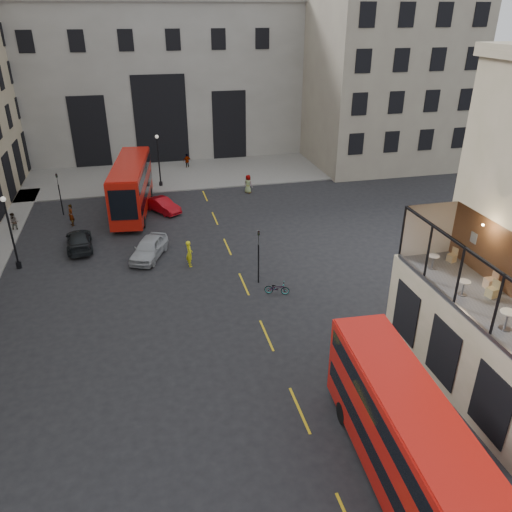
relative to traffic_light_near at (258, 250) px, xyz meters
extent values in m
plane|color=black|center=(1.00, -12.00, -2.42)|extent=(140.00, 140.00, 0.00)
cube|color=black|center=(5.98, -12.00, -0.42)|extent=(0.08, 9.20, 3.00)
cube|color=beige|center=(7.50, -7.00, 3.62)|extent=(3.00, 0.04, 2.90)
cube|color=black|center=(7.50, -12.00, 5.08)|extent=(3.00, 10.00, 0.04)
cube|color=slate|center=(6.00, -12.00, 2.28)|extent=(0.12, 10.00, 0.18)
cube|color=black|center=(6.00, -12.00, 5.03)|extent=(0.12, 10.00, 0.10)
cube|color=beige|center=(8.92, -8.80, 3.78)|extent=(0.04, 0.45, 0.55)
cylinder|color=#FFD899|center=(8.30, -10.00, 5.03)|extent=(0.12, 0.12, 0.05)
cube|color=#C6B194|center=(7.50, -12.00, -0.17)|extent=(3.00, 11.00, 4.50)
cube|color=slate|center=(7.50, -12.00, 2.12)|extent=(3.00, 10.00, 0.10)
cube|color=#9F9C94|center=(-4.00, 36.00, 6.58)|extent=(34.00, 10.00, 18.00)
cube|color=black|center=(-4.00, 30.96, 2.58)|extent=(6.00, 0.12, 10.00)
cube|color=black|center=(-12.00, 30.96, 1.58)|extent=(4.00, 0.12, 8.00)
cube|color=black|center=(4.00, 30.96, 1.58)|extent=(4.00, 0.12, 8.00)
cube|color=gray|center=(21.00, 28.00, 7.58)|extent=(16.00, 18.00, 20.00)
cube|color=slate|center=(-5.00, 26.00, -2.36)|extent=(40.00, 12.00, 0.12)
cylinder|color=black|center=(0.00, 0.00, -1.02)|extent=(0.10, 0.10, 2.80)
imported|color=black|center=(0.00, 0.00, 0.88)|extent=(0.16, 0.20, 1.00)
cylinder|color=black|center=(-14.00, 16.00, -1.02)|extent=(0.10, 0.10, 2.80)
imported|color=black|center=(-14.00, 16.00, 0.88)|extent=(0.16, 0.20, 1.00)
cylinder|color=black|center=(-16.00, 6.00, 0.08)|extent=(0.14, 0.14, 5.00)
cylinder|color=black|center=(-16.00, 6.00, -2.17)|extent=(0.36, 0.36, 0.50)
sphere|color=silver|center=(-16.00, 6.00, 2.73)|extent=(0.36, 0.36, 0.36)
cylinder|color=black|center=(-5.00, 22.00, 0.08)|extent=(0.14, 0.14, 5.00)
cylinder|color=black|center=(-5.00, 22.00, -2.17)|extent=(0.36, 0.36, 0.50)
sphere|color=silver|center=(-5.00, 22.00, 2.73)|extent=(0.36, 0.36, 0.36)
cube|color=#B4130C|center=(1.50, -16.57, -0.15)|extent=(3.08, 10.79, 3.78)
cube|color=black|center=(1.50, -16.57, -0.68)|extent=(3.09, 10.21, 0.78)
cube|color=black|center=(1.50, -16.57, 1.02)|extent=(3.09, 10.21, 0.78)
cube|color=#B4130C|center=(1.50, -16.57, 1.77)|extent=(2.97, 10.57, 0.12)
cylinder|color=black|center=(0.62, -13.09, -1.94)|extent=(0.33, 0.98, 0.97)
cylinder|color=black|center=(2.80, -13.23, -1.94)|extent=(0.33, 0.98, 0.97)
cube|color=#AB150B|center=(-7.82, 15.45, 0.00)|extent=(3.96, 11.58, 4.02)
cube|color=black|center=(-7.82, 15.45, -0.57)|extent=(3.92, 10.97, 0.83)
cube|color=black|center=(-7.82, 15.45, 1.24)|extent=(3.92, 10.97, 0.83)
cube|color=#AB150B|center=(-7.82, 15.45, 2.04)|extent=(3.83, 11.34, 0.12)
cylinder|color=black|center=(-8.54, 19.20, -1.91)|extent=(0.41, 1.06, 1.03)
cylinder|color=black|center=(-6.22, 18.91, -1.91)|extent=(0.41, 1.06, 1.03)
cylinder|color=black|center=(-9.47, 11.65, -1.91)|extent=(0.41, 1.06, 1.03)
cylinder|color=black|center=(-7.15, 11.37, -1.91)|extent=(0.41, 1.06, 1.03)
imported|color=#A1A4A9|center=(-6.91, 5.56, -1.67)|extent=(3.37, 4.78, 1.51)
imported|color=maroon|center=(-5.31, 14.63, -1.79)|extent=(3.29, 3.97, 1.28)
imported|color=black|center=(-12.03, 8.40, -1.76)|extent=(2.29, 4.71, 1.32)
imported|color=gray|center=(0.80, -1.73, -2.00)|extent=(1.70, 1.09, 0.84)
imported|color=yellow|center=(-4.18, 3.51, -1.46)|extent=(0.53, 0.75, 1.94)
imported|color=gray|center=(-17.43, 12.98, -1.62)|extent=(0.87, 0.72, 1.62)
imported|color=gray|center=(-8.19, 24.60, -1.45)|extent=(1.42, 1.40, 1.96)
imported|color=gray|center=(-1.58, 28.00, -1.59)|extent=(1.05, 0.64, 1.67)
imported|color=gray|center=(3.34, 17.98, -1.51)|extent=(1.04, 1.05, 1.83)
imported|color=gray|center=(-13.00, 13.26, -1.50)|extent=(0.67, 0.79, 1.85)
cylinder|color=white|center=(7.02, -14.10, 2.99)|extent=(0.67, 0.67, 0.04)
cylinder|color=slate|center=(7.02, -14.10, 2.59)|extent=(0.09, 0.09, 0.78)
cylinder|color=slate|center=(7.02, -14.10, 2.19)|extent=(0.49, 0.49, 0.03)
cylinder|color=beige|center=(6.95, -11.24, 2.87)|extent=(0.57, 0.57, 0.04)
cylinder|color=slate|center=(6.95, -11.24, 2.53)|extent=(0.08, 0.08, 0.66)
cylinder|color=slate|center=(6.95, -11.24, 2.19)|extent=(0.42, 0.42, 0.03)
cylinder|color=beige|center=(7.01, -8.56, 2.87)|extent=(0.57, 0.57, 0.04)
cylinder|color=slate|center=(7.01, -8.56, 2.53)|extent=(0.08, 0.08, 0.67)
cylinder|color=slate|center=(7.01, -8.56, 2.19)|extent=(0.42, 0.42, 0.03)
cube|color=tan|center=(8.12, -11.72, 2.40)|extent=(0.49, 0.49, 0.44)
cube|color=tan|center=(8.30, -11.68, 2.81)|extent=(0.13, 0.41, 0.39)
cube|color=#D9A97D|center=(8.55, -11.01, 2.42)|extent=(0.48, 0.48, 0.49)
cube|color=#D9A97D|center=(8.76, -11.02, 2.89)|extent=(0.06, 0.46, 0.44)
cube|color=tan|center=(8.40, -8.12, 2.38)|extent=(0.46, 0.46, 0.40)
cube|color=tan|center=(8.56, -8.07, 2.76)|extent=(0.13, 0.37, 0.36)
camera|label=1|loc=(-6.97, -28.35, 14.02)|focal=35.00mm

